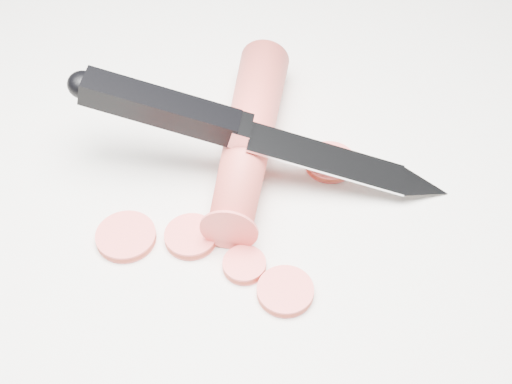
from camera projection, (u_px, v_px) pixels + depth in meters
name	position (u px, v px, depth m)	size (l,w,h in m)	color
ground	(220.00, 207.00, 0.51)	(2.40, 2.40, 0.00)	silver
carrot	(249.00, 135.00, 0.53)	(0.03, 0.03, 0.18)	#D73F37
carrot_slice_0	(126.00, 237.00, 0.49)	(0.04, 0.04, 0.01)	#F4514C
carrot_slice_1	(330.00, 162.00, 0.53)	(0.04, 0.04, 0.01)	#F4514C
carrot_slice_2	(285.00, 291.00, 0.46)	(0.04, 0.04, 0.01)	#F4514C
carrot_slice_3	(244.00, 265.00, 0.47)	(0.03, 0.03, 0.01)	#F4514C
carrot_slice_4	(191.00, 237.00, 0.49)	(0.04, 0.04, 0.01)	#F4514C
kitchen_knife	(263.00, 133.00, 0.50)	(0.24, 0.18, 0.08)	silver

